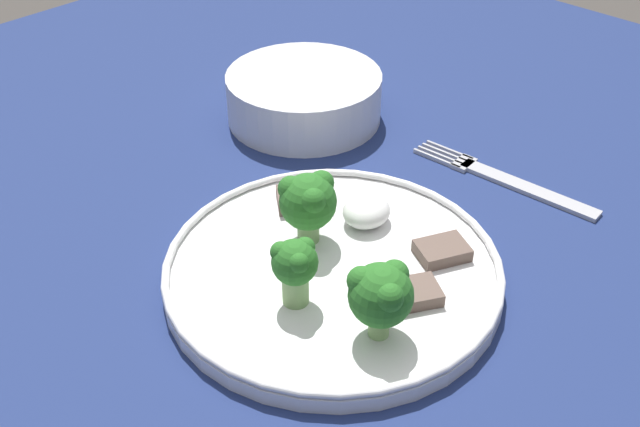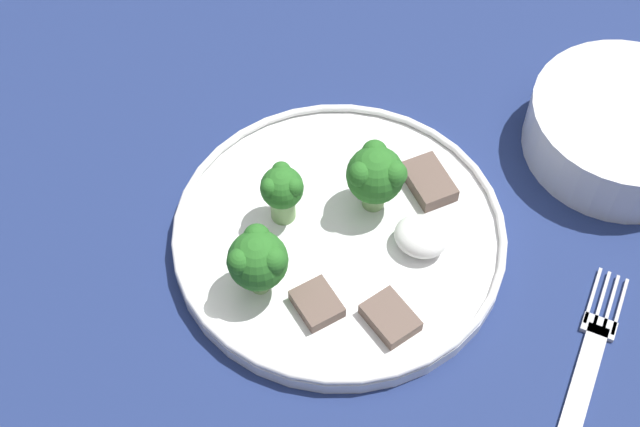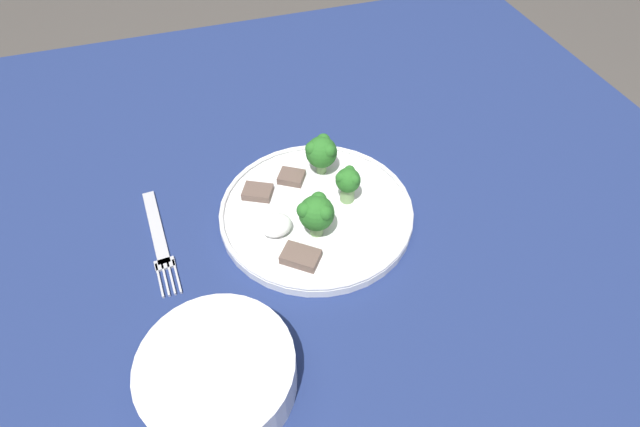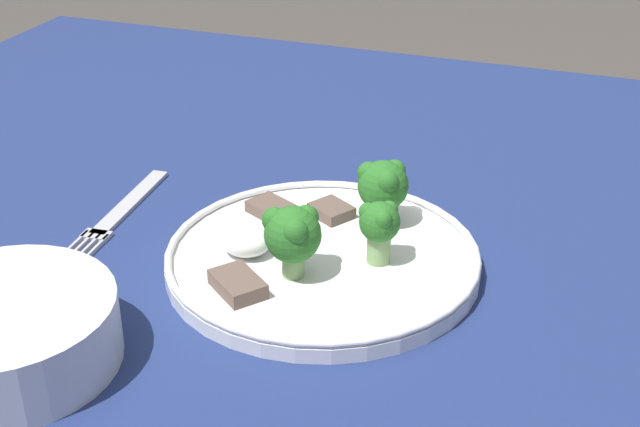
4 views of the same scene
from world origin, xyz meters
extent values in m
cube|color=navy|center=(0.00, 0.00, 0.72)|extent=(1.20, 1.19, 0.03)
cylinder|color=brown|center=(0.54, -0.53, 0.35)|extent=(0.06, 0.06, 0.71)
cylinder|color=white|center=(-0.03, -0.04, 0.74)|extent=(0.25, 0.25, 0.01)
torus|color=white|center=(-0.03, -0.04, 0.75)|extent=(0.25, 0.25, 0.01)
cube|color=#B2B2B7|center=(0.18, -0.09, 0.74)|extent=(0.02, 0.13, 0.00)
cube|color=#B2B2B7|center=(0.17, -0.02, 0.74)|extent=(0.02, 0.02, 0.00)
cube|color=#B2B2B7|center=(0.18, 0.00, 0.74)|extent=(0.01, 0.05, 0.00)
cube|color=#B2B2B7|center=(0.17, 0.00, 0.74)|extent=(0.01, 0.05, 0.00)
cube|color=#B2B2B7|center=(0.17, 0.00, 0.74)|extent=(0.01, 0.05, 0.00)
cube|color=#B2B2B7|center=(0.16, 0.00, 0.74)|extent=(0.01, 0.05, 0.00)
cylinder|color=silver|center=(0.13, 0.14, 0.76)|extent=(0.15, 0.15, 0.05)
cylinder|color=white|center=(0.13, 0.14, 0.76)|extent=(0.13, 0.13, 0.04)
cylinder|color=#7FA866|center=(-0.05, -0.11, 0.76)|extent=(0.01, 0.01, 0.02)
sphere|color=#286B23|center=(-0.05, -0.11, 0.78)|extent=(0.04, 0.04, 0.04)
sphere|color=#286B23|center=(-0.04, -0.11, 0.79)|extent=(0.02, 0.02, 0.02)
sphere|color=#286B23|center=(-0.06, -0.10, 0.79)|extent=(0.02, 0.02, 0.02)
sphere|color=#286B23|center=(-0.06, -0.12, 0.79)|extent=(0.02, 0.02, 0.02)
cylinder|color=#7FA866|center=(-0.07, -0.05, 0.76)|extent=(0.02, 0.02, 0.02)
sphere|color=#286B23|center=(-0.07, -0.05, 0.78)|extent=(0.03, 0.03, 0.03)
sphere|color=#286B23|center=(-0.06, -0.05, 0.79)|extent=(0.01, 0.01, 0.01)
sphere|color=#286B23|center=(-0.07, -0.04, 0.79)|extent=(0.01, 0.01, 0.01)
sphere|color=#286B23|center=(-0.07, -0.06, 0.79)|extent=(0.01, 0.01, 0.01)
cylinder|color=#7FA866|center=(-0.01, -0.01, 0.76)|extent=(0.02, 0.02, 0.02)
sphere|color=#286B23|center=(-0.01, -0.01, 0.78)|extent=(0.04, 0.04, 0.04)
sphere|color=#286B23|center=(0.00, -0.01, 0.79)|extent=(0.02, 0.02, 0.02)
sphere|color=#286B23|center=(-0.02, 0.01, 0.79)|extent=(0.02, 0.02, 0.02)
sphere|color=#286B23|center=(-0.02, -0.02, 0.79)|extent=(0.02, 0.02, 0.02)
cube|color=brown|center=(-0.01, -0.11, 0.75)|extent=(0.04, 0.04, 0.01)
cube|color=brown|center=(0.02, 0.03, 0.75)|extent=(0.05, 0.05, 0.01)
cube|color=brown|center=(0.04, -0.09, 0.75)|extent=(0.05, 0.04, 0.01)
ellipsoid|color=white|center=(0.03, -0.02, 0.76)|extent=(0.04, 0.04, 0.02)
camera|label=1|loc=(-0.33, -0.32, 1.11)|focal=42.00mm
camera|label=2|loc=(0.14, -0.38, 1.30)|focal=50.00mm
camera|label=3|loc=(0.10, 0.37, 1.22)|focal=28.00mm
camera|label=4|loc=(-0.23, 0.53, 1.11)|focal=50.00mm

